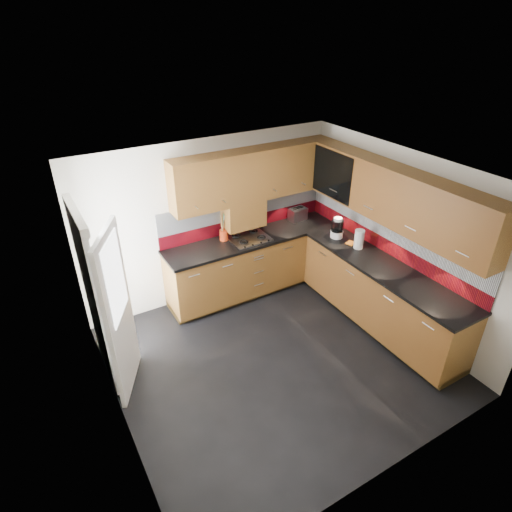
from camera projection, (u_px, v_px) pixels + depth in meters
room at (279, 257)px, 4.66m from camera, size 4.00×3.80×2.64m
base_cabinets at (312, 280)px, 6.20m from camera, size 2.70×3.20×0.95m
countertop at (314, 252)px, 5.94m from camera, size 2.72×3.22×0.04m
backsplash at (318, 224)px, 6.06m from camera, size 2.70×3.20×0.54m
upper_cabinets at (326, 185)px, 5.61m from camera, size 2.50×3.20×0.72m
extractor_hood at (243, 213)px, 6.19m from camera, size 0.60×0.33×0.40m
glass_cabinet at (340, 171)px, 6.02m from camera, size 0.32×0.80×0.66m
back_door at (104, 305)px, 4.68m from camera, size 0.42×1.19×2.04m
gas_hob at (249, 238)px, 6.23m from camera, size 0.56×0.50×0.04m
utensil_pot at (224, 234)px, 6.16m from camera, size 0.12×0.12×0.44m
toaster at (298, 214)px, 6.75m from camera, size 0.29×0.19×0.20m
food_processor at (337, 228)px, 6.22m from camera, size 0.18×0.18×0.31m
paper_towel at (359, 239)px, 5.93m from camera, size 0.15×0.15×0.28m
orange_cloth at (351, 243)px, 6.11m from camera, size 0.16×0.14×0.01m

